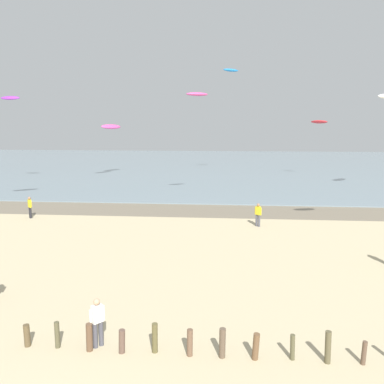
{
  "coord_description": "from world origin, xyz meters",
  "views": [
    {
      "loc": [
        4.48,
        -5.78,
        7.4
      ],
      "look_at": [
        2.88,
        13.32,
        4.04
      ],
      "focal_mm": 36.64,
      "sensor_mm": 36.0,
      "label": 1
    }
  ],
  "objects_px": {
    "person_far_down_beach": "(97,321)",
    "kite_aloft_1": "(111,127)",
    "person_nearest_camera": "(30,207)",
    "kite_aloft_5": "(197,94)",
    "kite_aloft_2": "(10,98)",
    "kite_aloft_0": "(319,122)",
    "person_by_waterline": "(258,214)",
    "kite_aloft_6": "(231,70)"
  },
  "relations": [
    {
      "from": "kite_aloft_2",
      "to": "person_by_waterline",
      "type": "bearing_deg",
      "value": 146.06
    },
    {
      "from": "kite_aloft_2",
      "to": "kite_aloft_6",
      "type": "distance_m",
      "value": 27.99
    },
    {
      "from": "kite_aloft_1",
      "to": "kite_aloft_0",
      "type": "bearing_deg",
      "value": 124.68
    },
    {
      "from": "person_nearest_camera",
      "to": "kite_aloft_1",
      "type": "height_order",
      "value": "kite_aloft_1"
    },
    {
      "from": "person_nearest_camera",
      "to": "kite_aloft_6",
      "type": "relative_size",
      "value": 0.69
    },
    {
      "from": "kite_aloft_5",
      "to": "kite_aloft_2",
      "type": "bearing_deg",
      "value": 133.15
    },
    {
      "from": "person_by_waterline",
      "to": "kite_aloft_6",
      "type": "xyz_separation_m",
      "value": [
        -1.81,
        27.07,
        13.57
      ]
    },
    {
      "from": "person_nearest_camera",
      "to": "kite_aloft_5",
      "type": "bearing_deg",
      "value": 30.02
    },
    {
      "from": "kite_aloft_0",
      "to": "kite_aloft_6",
      "type": "distance_m",
      "value": 13.7
    },
    {
      "from": "kite_aloft_0",
      "to": "person_by_waterline",
      "type": "bearing_deg",
      "value": -69.63
    },
    {
      "from": "person_nearest_camera",
      "to": "person_far_down_beach",
      "type": "bearing_deg",
      "value": -57.17
    },
    {
      "from": "kite_aloft_1",
      "to": "kite_aloft_2",
      "type": "relative_size",
      "value": 1.47
    },
    {
      "from": "kite_aloft_2",
      "to": "kite_aloft_0",
      "type": "bearing_deg",
      "value": -168.74
    },
    {
      "from": "person_nearest_camera",
      "to": "person_far_down_beach",
      "type": "height_order",
      "value": "same"
    },
    {
      "from": "person_nearest_camera",
      "to": "kite_aloft_5",
      "type": "relative_size",
      "value": 0.82
    },
    {
      "from": "person_nearest_camera",
      "to": "person_by_waterline",
      "type": "bearing_deg",
      "value": -3.57
    },
    {
      "from": "person_far_down_beach",
      "to": "kite_aloft_2",
      "type": "xyz_separation_m",
      "value": [
        -21.06,
        33.4,
        9.44
      ]
    },
    {
      "from": "kite_aloft_0",
      "to": "kite_aloft_5",
      "type": "xyz_separation_m",
      "value": [
        -15.06,
        -17.68,
        2.41
      ]
    },
    {
      "from": "kite_aloft_0",
      "to": "kite_aloft_1",
      "type": "bearing_deg",
      "value": -137.18
    },
    {
      "from": "kite_aloft_5",
      "to": "kite_aloft_6",
      "type": "distance_m",
      "value": 19.42
    },
    {
      "from": "person_far_down_beach",
      "to": "kite_aloft_5",
      "type": "distance_m",
      "value": 26.33
    },
    {
      "from": "person_far_down_beach",
      "to": "kite_aloft_5",
      "type": "bearing_deg",
      "value": 86.39
    },
    {
      "from": "person_by_waterline",
      "to": "kite_aloft_2",
      "type": "height_order",
      "value": "kite_aloft_2"
    },
    {
      "from": "person_nearest_camera",
      "to": "person_far_down_beach",
      "type": "distance_m",
      "value": 20.59
    },
    {
      "from": "kite_aloft_1",
      "to": "kite_aloft_2",
      "type": "bearing_deg",
      "value": -16.25
    },
    {
      "from": "person_nearest_camera",
      "to": "kite_aloft_5",
      "type": "height_order",
      "value": "kite_aloft_5"
    },
    {
      "from": "person_nearest_camera",
      "to": "kite_aloft_2",
      "type": "height_order",
      "value": "kite_aloft_2"
    },
    {
      "from": "kite_aloft_0",
      "to": "kite_aloft_6",
      "type": "height_order",
      "value": "kite_aloft_6"
    },
    {
      "from": "person_far_down_beach",
      "to": "kite_aloft_1",
      "type": "distance_m",
      "value": 43.57
    },
    {
      "from": "person_nearest_camera",
      "to": "person_far_down_beach",
      "type": "xyz_separation_m",
      "value": [
        11.16,
        -17.31,
        0.0
      ]
    },
    {
      "from": "person_nearest_camera",
      "to": "person_by_waterline",
      "type": "height_order",
      "value": "same"
    },
    {
      "from": "person_far_down_beach",
      "to": "kite_aloft_1",
      "type": "height_order",
      "value": "kite_aloft_1"
    },
    {
      "from": "person_nearest_camera",
      "to": "person_far_down_beach",
      "type": "relative_size",
      "value": 1.0
    },
    {
      "from": "person_far_down_beach",
      "to": "kite_aloft_6",
      "type": "height_order",
      "value": "kite_aloft_6"
    },
    {
      "from": "person_nearest_camera",
      "to": "person_by_waterline",
      "type": "distance_m",
      "value": 17.82
    },
    {
      "from": "person_nearest_camera",
      "to": "kite_aloft_2",
      "type": "relative_size",
      "value": 0.75
    },
    {
      "from": "person_by_waterline",
      "to": "kite_aloft_1",
      "type": "distance_m",
      "value": 31.78
    },
    {
      "from": "kite_aloft_0",
      "to": "kite_aloft_2",
      "type": "bearing_deg",
      "value": -125.36
    },
    {
      "from": "kite_aloft_6",
      "to": "kite_aloft_2",
      "type": "bearing_deg",
      "value": 163.45
    },
    {
      "from": "kite_aloft_0",
      "to": "person_far_down_beach",
      "type": "bearing_deg",
      "value": -70.13
    },
    {
      "from": "person_far_down_beach",
      "to": "kite_aloft_1",
      "type": "bearing_deg",
      "value": 105.46
    },
    {
      "from": "kite_aloft_2",
      "to": "kite_aloft_6",
      "type": "height_order",
      "value": "kite_aloft_6"
    }
  ]
}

